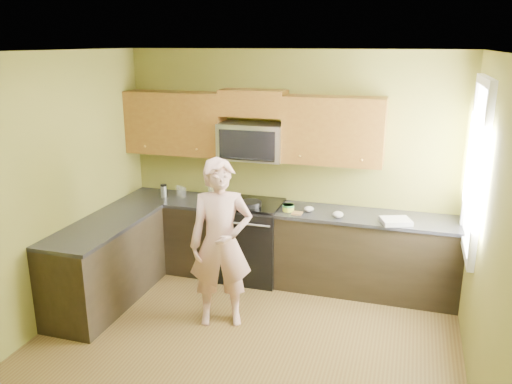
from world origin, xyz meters
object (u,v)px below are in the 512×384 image
at_px(woman, 221,244).
at_px(travel_mug, 164,197).
at_px(butter_tub, 288,211).
at_px(microwave, 252,159).
at_px(frying_pan, 251,206).
at_px(stove, 249,240).

relative_size(woman, travel_mug, 10.39).
bearing_deg(butter_tub, microwave, 156.71).
bearing_deg(butter_tub, travel_mug, 177.31).
xyz_separation_m(frying_pan, travel_mug, (-1.16, 0.11, -0.03)).
relative_size(microwave, travel_mug, 4.61).
distance_m(butter_tub, travel_mug, 1.60).
xyz_separation_m(microwave, travel_mug, (-1.10, -0.14, -0.53)).
bearing_deg(stove, butter_tub, -10.19).
distance_m(woman, butter_tub, 1.10).
relative_size(stove, woman, 0.55).
relative_size(microwave, butter_tub, 5.74).
bearing_deg(travel_mug, frying_pan, -5.46).
height_order(frying_pan, travel_mug, travel_mug).
bearing_deg(frying_pan, stove, 125.53).
bearing_deg(stove, frying_pan, -65.31).
xyz_separation_m(frying_pan, butter_tub, (0.44, 0.04, -0.03)).
xyz_separation_m(butter_tub, travel_mug, (-1.60, 0.08, -0.00)).
xyz_separation_m(stove, frying_pan, (0.06, -0.13, 0.47)).
height_order(woman, frying_pan, woman).
distance_m(stove, butter_tub, 0.67).
relative_size(butter_tub, travel_mug, 0.80).
height_order(woman, butter_tub, woman).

